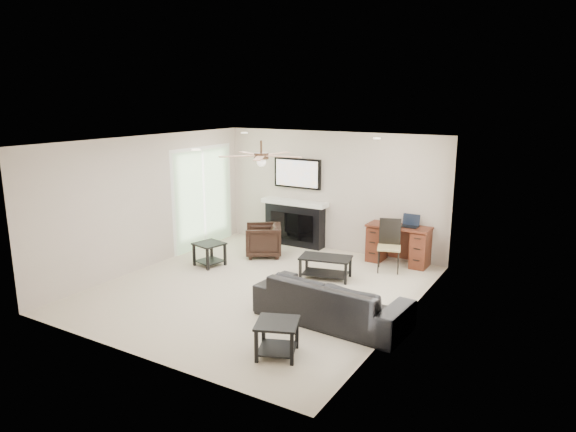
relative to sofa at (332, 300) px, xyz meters
The scene contains 10 objects.
room_shell 2.10m from the sofa, 155.77° to the left, with size 5.50×5.54×2.52m.
sofa is the anchor object (origin of this frame).
armchair 3.37m from the sofa, 140.41° to the left, with size 0.70×0.72×0.65m, color black.
coffee_table 1.84m from the sofa, 119.36° to the left, with size 0.90×0.50×0.40m, color black.
end_table_near 1.26m from the sofa, 96.84° to the right, with size 0.52×0.52×0.45m, color black.
end_table_left 3.34m from the sofa, 160.75° to the left, with size 0.50×0.50×0.45m, color black.
fireplace_unit 4.04m from the sofa, 127.76° to the left, with size 1.52×0.34×1.91m, color black.
desk 3.10m from the sofa, 91.17° to the left, with size 1.22×0.56×0.76m, color #431B10.
desk_chair 2.56m from the sofa, 91.43° to the left, with size 0.42×0.44×0.97m, color black.
laptop 3.13m from the sofa, 87.47° to the left, with size 0.33×0.24×0.23m, color black.
Camera 1 is at (4.63, -6.85, 3.18)m, focal length 32.00 mm.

